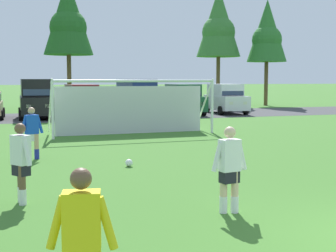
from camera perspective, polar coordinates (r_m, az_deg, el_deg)
name	(u,v)px	position (r m, az deg, el deg)	size (l,w,h in m)	color
ground_plane	(143,135)	(21.50, -3.04, -1.10)	(400.00, 400.00, 0.00)	#3D7028
parking_lot_strip	(96,116)	(33.09, -8.61, 1.21)	(52.00, 8.40, 0.01)	#3D3D3F
soccer_ball	(129,163)	(13.83, -4.69, -4.42)	(0.22, 0.22, 0.22)	white
soccer_goal	(132,106)	(21.91, -4.29, 2.40)	(7.45, 2.07, 2.57)	white
referee	(82,247)	(5.04, -10.23, -14.11)	(0.72, 0.32, 1.64)	brown
player_striker_near	(229,170)	(9.04, 7.35, -5.22)	(0.75, 0.30, 1.64)	beige
player_midfield_center	(21,163)	(10.08, -17.17, -4.31)	(0.42, 0.70, 1.64)	brown
player_winger_left	(32,133)	(15.60, -15.96, -0.83)	(0.74, 0.36, 1.64)	tan
parked_car_slot_left	(36,98)	(31.73, -15.49, 3.30)	(2.25, 4.83, 2.52)	black
parked_car_slot_center_left	(82,100)	(32.45, -10.24, 3.06)	(2.32, 4.69, 2.16)	maroon
parked_car_slot_center	(137,96)	(34.41, -3.76, 3.66)	(2.38, 4.89, 2.52)	navy
parked_car_slot_center_right	(183,99)	(33.89, 1.86, 3.25)	(2.20, 4.63, 2.16)	#194C2D
parked_car_slot_right	(226,98)	(35.34, 6.91, 3.31)	(2.37, 4.72, 2.16)	silver
tree_center_back	(68,19)	(41.08, -11.86, 12.45)	(4.08, 4.08, 10.88)	brown
tree_mid_right	(219,24)	(46.31, 6.07, 11.99)	(4.18, 4.18, 11.16)	brown
tree_right_edge	(267,33)	(46.83, 11.76, 10.85)	(3.75, 3.75, 10.01)	brown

